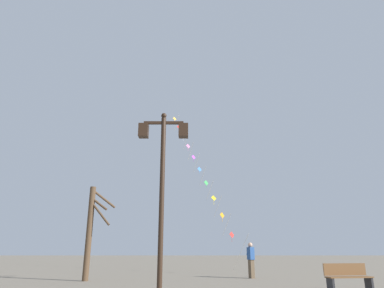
% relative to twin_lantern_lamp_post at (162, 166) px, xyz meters
% --- Properties ---
extents(ground_plane, '(160.00, 160.00, 0.00)m').
position_rel_twin_lantern_lamp_post_xyz_m(ground_plane, '(1.55, 12.27, -3.63)').
color(ground_plane, '#756B5B').
extents(twin_lantern_lamp_post, '(1.46, 0.28, 5.27)m').
position_rel_twin_lantern_lamp_post_xyz_m(twin_lantern_lamp_post, '(0.00, 0.00, 0.00)').
color(twin_lantern_lamp_post, black).
rests_on(twin_lantern_lamp_post, ground_plane).
extents(kite_train, '(5.04, 11.60, 13.81)m').
position_rel_twin_lantern_lamp_post_xyz_m(kite_train, '(1.46, 15.95, 3.55)').
color(kite_train, brown).
rests_on(kite_train, ground_plane).
extents(kite_flyer, '(0.35, 0.63, 1.71)m').
position_rel_twin_lantern_lamp_post_xyz_m(kite_flyer, '(3.82, 8.63, -2.73)').
color(kite_flyer, brown).
rests_on(kite_flyer, ground_plane).
extents(bare_tree, '(1.28, 1.37, 4.29)m').
position_rel_twin_lantern_lamp_post_xyz_m(bare_tree, '(-3.94, 7.02, -1.31)').
color(bare_tree, '#4C3826').
rests_on(bare_tree, ground_plane).
extents(park_bench, '(1.65, 0.71, 0.89)m').
position_rel_twin_lantern_lamp_post_xyz_m(park_bench, '(6.21, 3.00, -3.18)').
color(park_bench, brown).
rests_on(park_bench, ground_plane).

